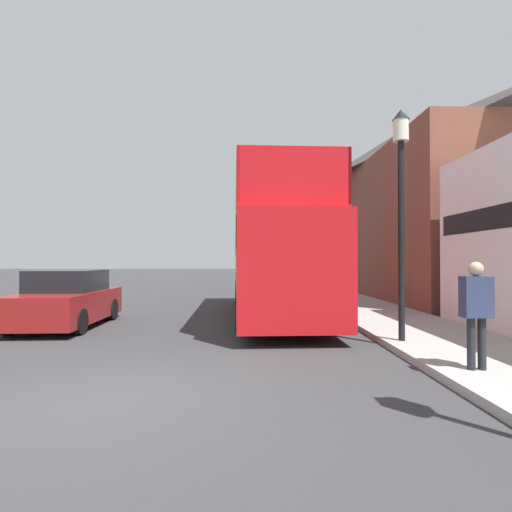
# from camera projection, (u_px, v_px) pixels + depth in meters

# --- Properties ---
(ground_plane) EXTENTS (144.00, 144.00, 0.00)m
(ground_plane) POSITION_uv_depth(u_px,v_px,m) (219.00, 289.00, 26.06)
(ground_plane) COLOR #333335
(sidewalk) EXTENTS (2.87, 108.00, 0.14)m
(sidewalk) POSITION_uv_depth(u_px,v_px,m) (321.00, 291.00, 23.19)
(sidewalk) COLOR #999993
(sidewalk) RESTS_ON ground_plane
(brick_terrace_rear) EXTENTS (6.00, 23.00, 9.32)m
(brick_terrace_rear) POSITION_uv_depth(u_px,v_px,m) (392.00, 214.00, 24.02)
(brick_terrace_rear) COLOR brown
(brick_terrace_rear) RESTS_ON ground_plane
(tour_bus) EXTENTS (2.79, 10.06, 4.25)m
(tour_bus) POSITION_uv_depth(u_px,v_px,m) (273.00, 258.00, 13.18)
(tour_bus) COLOR red
(tour_bus) RESTS_ON ground_plane
(parked_car_ahead_of_bus) EXTENTS (1.94, 4.17, 1.44)m
(parked_car_ahead_of_bus) POSITION_uv_depth(u_px,v_px,m) (278.00, 281.00, 21.92)
(parked_car_ahead_of_bus) COLOR black
(parked_car_ahead_of_bus) RESTS_ON ground_plane
(parked_car_far_side) EXTENTS (1.97, 4.07, 1.54)m
(parked_car_far_side) POSITION_uv_depth(u_px,v_px,m) (67.00, 300.00, 10.92)
(parked_car_far_side) COLOR maroon
(parked_car_far_side) RESTS_ON ground_plane
(pedestrian_nearest) EXTENTS (0.43, 0.24, 1.64)m
(pedestrian_nearest) POSITION_uv_depth(u_px,v_px,m) (476.00, 305.00, 6.06)
(pedestrian_nearest) COLOR #232328
(pedestrian_nearest) RESTS_ON sidewalk
(lamp_post_nearest) EXTENTS (0.35, 0.35, 4.83)m
(lamp_post_nearest) POSITION_uv_depth(u_px,v_px,m) (401.00, 181.00, 8.33)
(lamp_post_nearest) COLOR black
(lamp_post_nearest) RESTS_ON sidewalk
(lamp_post_second) EXTENTS (0.35, 0.35, 4.27)m
(lamp_post_second) POSITION_uv_depth(u_px,v_px,m) (322.00, 230.00, 17.14)
(lamp_post_second) COLOR black
(lamp_post_second) RESTS_ON sidewalk
(lamp_post_third) EXTENTS (0.35, 0.35, 4.69)m
(lamp_post_third) POSITION_uv_depth(u_px,v_px,m) (300.00, 237.00, 25.96)
(lamp_post_third) COLOR black
(lamp_post_third) RESTS_ON sidewalk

